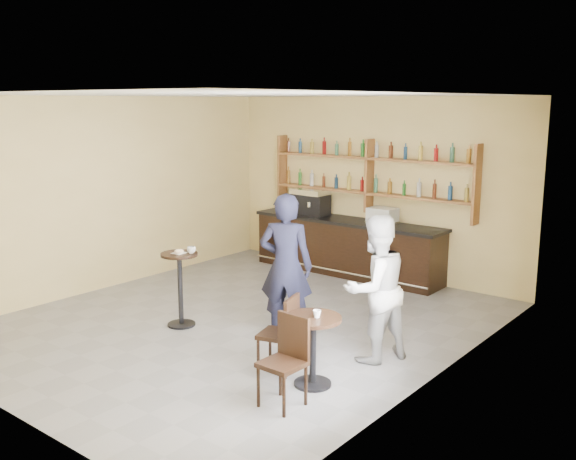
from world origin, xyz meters
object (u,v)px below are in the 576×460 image
Objects in this scene: bar_counter at (347,247)px; man_main at (286,266)px; pastry_case at (383,216)px; pedestal_table at (180,290)px; espresso_machine at (310,202)px; cafe_table at (313,351)px; chair_west at (277,334)px; chair_south at (282,363)px; patron_second at (375,288)px.

man_main is at bearing -70.19° from bar_counter.
pedestal_table is at bearing -101.07° from pastry_case.
espresso_machine reaches higher than cafe_table.
espresso_machine is 1.40× the size of pastry_case.
bar_counter is 4.80m from cafe_table.
chair_west is at bearing -71.95° from pastry_case.
cafe_table is at bearing -8.76° from pedestal_table.
cafe_table is 0.56m from chair_west.
espresso_machine reaches higher than chair_south.
man_main is (0.43, -3.21, -0.18)m from pastry_case.
pedestal_table is 0.54× the size of man_main.
pedestal_table reaches higher than chair_west.
espresso_machine is 3.90m from pedestal_table.
patron_second is at bearing 158.29° from man_main.
cafe_table is (1.17, -0.98, -0.58)m from man_main.
man_main reaches higher than chair_west.
chair_west is at bearing 134.25° from chair_south.
pastry_case reaches higher than pedestal_table.
man_main is at bearing -62.76° from espresso_machine.
chair_west is (2.06, -0.35, -0.06)m from pedestal_table.
bar_counter is 0.98m from pastry_case.
chair_west is at bearing 174.81° from cafe_table.
espresso_machine is 0.84× the size of cafe_table.
bar_counter is 1.91× the size of man_main.
chair_south is (3.22, -4.79, -0.78)m from espresso_machine.
patron_second reaches higher than pastry_case.
espresso_machine is at bearing -83.30° from man_main.
pedestal_table reaches higher than chair_south.
espresso_machine is (-0.84, 0.00, 0.75)m from bar_counter.
pastry_case is 0.46× the size of pedestal_table.
pedestal_table reaches higher than bar_counter.
pedestal_table is at bearing -3.14° from man_main.
bar_counter is 3.55× the size of pedestal_table.
espresso_machine is 0.64× the size of pedestal_table.
pastry_case reaches higher than chair_south.
cafe_table is (2.61, -0.40, -0.13)m from pedestal_table.
pedestal_table is (-1.01, -3.79, -0.63)m from pastry_case.
patron_second is (0.09, 1.66, 0.43)m from chair_south.
espresso_machine is at bearing -164.01° from chair_west.
man_main is 1.32m from patron_second.
espresso_machine reaches higher than pedestal_table.
espresso_machine is 3.79m from man_main.
man_main reaches higher than patron_second.
chair_west is (1.05, -4.14, -0.69)m from pastry_case.
cafe_table is 1.18m from patron_second.
pedestal_table is at bearing 160.89° from chair_south.
man_main reaches higher than cafe_table.
espresso_machine is 0.73× the size of chair_west.
bar_counter reaches higher than chair_south.
man_main is at bearing 22.08° from pedestal_table.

